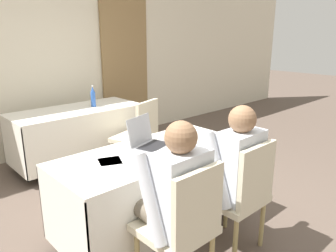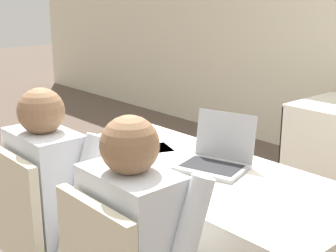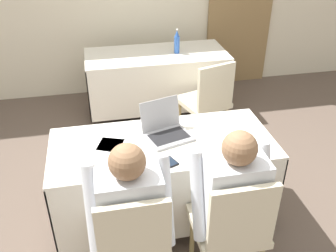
{
  "view_description": "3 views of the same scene",
  "coord_description": "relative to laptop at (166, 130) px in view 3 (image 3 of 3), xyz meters",
  "views": [
    {
      "loc": [
        -1.6,
        -1.92,
        1.65
      ],
      "look_at": [
        0.0,
        -0.19,
        0.97
      ],
      "focal_mm": 35.0,
      "sensor_mm": 36.0,
      "label": 1
    },
    {
      "loc": [
        1.47,
        -1.51,
        1.53
      ],
      "look_at": [
        0.0,
        -0.19,
        0.97
      ],
      "focal_mm": 50.0,
      "sensor_mm": 36.0,
      "label": 2
    },
    {
      "loc": [
        -0.41,
        -2.2,
        2.21
      ],
      "look_at": [
        0.0,
        -0.19,
        0.97
      ],
      "focal_mm": 40.0,
      "sensor_mm": 36.0,
      "label": 3
    }
  ],
  "objects": [
    {
      "name": "chair_near_right",
      "position": [
        0.26,
        -0.74,
        -0.28
      ],
      "size": [
        0.44,
        0.44,
        0.9
      ],
      "rotation": [
        0.0,
        0.0,
        3.14
      ],
      "color": "tan",
      "rests_on": "ground_plane"
    },
    {
      "name": "conference_table_far",
      "position": [
        0.23,
        1.73,
        -0.23
      ],
      "size": [
        1.61,
        0.71,
        0.72
      ],
      "color": "white",
      "rests_on": "ground_plane"
    },
    {
      "name": "chair_far_spare",
      "position": [
        0.62,
        0.95,
        -0.28
      ],
      "size": [
        0.55,
        0.55,
        0.9
      ],
      "rotation": [
        0.0,
        0.0,
        3.44
      ],
      "color": "tan",
      "rests_on": "ground_plane"
    },
    {
      "name": "paper_beside_laptop",
      "position": [
        -0.41,
        0.03,
        -0.05
      ],
      "size": [
        0.31,
        0.36,
        0.0
      ],
      "rotation": [
        0.0,
        0.0,
        -0.42
      ],
      "color": "white",
      "rests_on": "conference_table_near"
    },
    {
      "name": "person_white_shirt",
      "position": [
        0.26,
        -0.64,
        -0.12
      ],
      "size": [
        0.5,
        0.52,
        1.16
      ],
      "rotation": [
        0.0,
        0.0,
        3.14
      ],
      "color": "#665B4C",
      "rests_on": "ground_plane"
    },
    {
      "name": "paper_centre_table",
      "position": [
        -0.42,
        -0.1,
        -0.05
      ],
      "size": [
        0.3,
        0.35,
        0.0
      ],
      "rotation": [
        0.0,
        0.0,
        -0.36
      ],
      "color": "white",
      "rests_on": "conference_table_near"
    },
    {
      "name": "laptop",
      "position": [
        0.0,
        0.0,
        0.0
      ],
      "size": [
        0.38,
        0.36,
        0.25
      ],
      "rotation": [
        0.0,
        0.0,
        0.29
      ],
      "color": "#99999E",
      "rests_on": "conference_table_near"
    },
    {
      "name": "cell_phone",
      "position": [
        -0.04,
        -0.32,
        -0.04
      ],
      "size": [
        0.11,
        0.14,
        0.01
      ],
      "rotation": [
        0.0,
        0.0,
        0.4
      ],
      "color": "black",
      "rests_on": "conference_table_near"
    },
    {
      "name": "conference_table_near",
      "position": [
        -0.04,
        -0.08,
        -0.23
      ],
      "size": [
        1.61,
        0.71,
        0.72
      ],
      "color": "white",
      "rests_on": "ground_plane"
    },
    {
      "name": "ground_plane",
      "position": [
        -0.04,
        -0.08,
        -0.77
      ],
      "size": [
        24.0,
        24.0,
        0.0
      ],
      "primitive_type": "plane",
      "color": "brown"
    },
    {
      "name": "chair_near_left",
      "position": [
        -0.35,
        -0.74,
        -0.28
      ],
      "size": [
        0.44,
        0.44,
        0.9
      ],
      "rotation": [
        0.0,
        0.0,
        3.14
      ],
      "color": "tan",
      "rests_on": "ground_plane"
    },
    {
      "name": "person_checkered_shirt",
      "position": [
        -0.35,
        -0.64,
        -0.12
      ],
      "size": [
        0.5,
        0.52,
        1.16
      ],
      "rotation": [
        0.0,
        0.0,
        3.14
      ],
      "color": "#665B4C",
      "rests_on": "ground_plane"
    },
    {
      "name": "water_bottle",
      "position": [
        0.46,
        1.69,
        0.08
      ],
      "size": [
        0.06,
        0.06,
        0.27
      ],
      "color": "#2D5BB7",
      "rests_on": "conference_table_far"
    }
  ]
}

